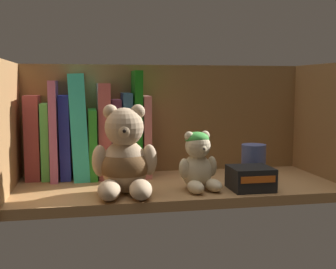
{
  "coord_description": "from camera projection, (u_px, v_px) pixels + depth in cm",
  "views": [
    {
      "loc": [
        -19.2,
        -88.91,
        23.23
      ],
      "look_at": [
        -2.01,
        0.0,
        12.66
      ],
      "focal_mm": 46.13,
      "sensor_mm": 36.0,
      "label": 1
    }
  ],
  "objects": [
    {
      "name": "book_0",
      "position": [
        34.0,
        137.0,
        0.97
      ],
      "size": [
        3.17,
        9.48,
        18.77
      ],
      "primitive_type": "cube",
      "color": "#9B3E3E",
      "rests_on": "shelf_board"
    },
    {
      "name": "shelf_back_panel",
      "position": [
        165.0,
        123.0,
        1.05
      ],
      "size": [
        69.95,
        1.2,
        27.84
      ],
      "primitive_type": "cube",
      "color": "brown",
      "rests_on": "ground"
    },
    {
      "name": "book_4",
      "position": [
        79.0,
        126.0,
        0.99
      ],
      "size": [
        4.34,
        14.9,
        23.6
      ],
      "primitive_type": "cube",
      "rotation": [
        0.0,
        -0.04,
        0.0
      ],
      "color": "#34CBB9",
      "rests_on": "shelf_board"
    },
    {
      "name": "shelf_side_panel_right",
      "position": [
        326.0,
        125.0,
        0.98
      ],
      "size": [
        1.6,
        29.95,
        27.84
      ],
      "primitive_type": "cube",
      "color": "#9E7042",
      "rests_on": "ground"
    },
    {
      "name": "shelf_board",
      "position": [
        177.0,
        188.0,
        0.93
      ],
      "size": [
        67.55,
        27.55,
        2.0
      ],
      "primitive_type": "cube",
      "color": "#9E7042",
      "rests_on": "ground"
    },
    {
      "name": "book_5",
      "position": [
        93.0,
        143.0,
        1.0
      ],
      "size": [
        1.8,
        14.6,
        15.63
      ],
      "primitive_type": "cube",
      "color": "green",
      "rests_on": "shelf_board"
    },
    {
      "name": "book_8",
      "position": [
        126.0,
        134.0,
        1.01
      ],
      "size": [
        2.12,
        11.09,
        19.23
      ],
      "primitive_type": "cube",
      "color": "navy",
      "rests_on": "shelf_board"
    },
    {
      "name": "book_10",
      "position": [
        144.0,
        135.0,
        1.02
      ],
      "size": [
        1.67,
        13.39,
        18.62
      ],
      "primitive_type": "cube",
      "color": "#AE5E5E",
      "rests_on": "shelf_board"
    },
    {
      "name": "book_6",
      "position": [
        104.0,
        130.0,
        1.0
      ],
      "size": [
        2.77,
        13.09,
        21.43
      ],
      "primitive_type": "cube",
      "color": "#B14E4E",
      "rests_on": "shelf_board"
    },
    {
      "name": "book_1",
      "position": [
        46.0,
        141.0,
        0.98
      ],
      "size": [
        1.73,
        10.09,
        17.05
      ],
      "primitive_type": "cube",
      "color": "#5BCF58",
      "rests_on": "shelf_board"
    },
    {
      "name": "pillar_candle",
      "position": [
        253.0,
        162.0,
        0.96
      ],
      "size": [
        5.35,
        5.35,
        8.02
      ],
      "primitive_type": "cylinder",
      "color": "#4C5B99",
      "rests_on": "shelf_board"
    },
    {
      "name": "teddy_bear_smaller",
      "position": [
        198.0,
        162.0,
        0.87
      ],
      "size": [
        8.94,
        9.24,
        11.87
      ],
      "color": "beige",
      "rests_on": "shelf_board"
    },
    {
      "name": "book_9",
      "position": [
        136.0,
        123.0,
        1.01
      ],
      "size": [
        2.09,
        12.52,
        24.28
      ],
      "primitive_type": "cube",
      "rotation": [
        0.0,
        0.01,
        0.0
      ],
      "color": "#136311",
      "rests_on": "shelf_board"
    },
    {
      "name": "book_2",
      "position": [
        55.0,
        130.0,
        0.98
      ],
      "size": [
        1.63,
        14.67,
        21.99
      ],
      "primitive_type": "cube",
      "color": "#B35C85",
      "rests_on": "shelf_board"
    },
    {
      "name": "teddy_bear_larger",
      "position": [
        125.0,
        159.0,
        0.83
      ],
      "size": [
        12.79,
        13.46,
        17.4
      ],
      "color": "tan",
      "rests_on": "shelf_board"
    },
    {
      "name": "small_product_box",
      "position": [
        250.0,
        178.0,
        0.87
      ],
      "size": [
        8.31,
        7.98,
        4.64
      ],
      "color": "black",
      "rests_on": "shelf_board"
    },
    {
      "name": "shelf_side_panel_left",
      "position": [
        6.0,
        132.0,
        0.85
      ],
      "size": [
        1.6,
        29.95,
        27.84
      ],
      "primitive_type": "cube",
      "color": "#9E7042",
      "rests_on": "ground"
    },
    {
      "name": "book_7",
      "position": [
        116.0,
        137.0,
        1.01
      ],
      "size": [
        2.2,
        9.76,
        17.78
      ],
      "primitive_type": "cube",
      "color": "#612C45",
      "rests_on": "shelf_board"
    },
    {
      "name": "book_3",
      "position": [
        65.0,
        136.0,
        0.98
      ],
      "size": [
        2.45,
        10.99,
        18.8
      ],
      "primitive_type": "cube",
      "rotation": [
        0.0,
        -0.01,
        0.0
      ],
      "color": "#2F34B1",
      "rests_on": "shelf_board"
    }
  ]
}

